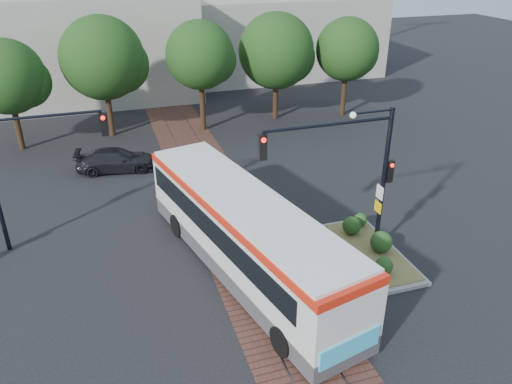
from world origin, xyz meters
TOP-DOWN VIEW (x-y plane):
  - ground at (0.00, 0.00)m, footprint 120.00×120.00m
  - trackbed at (0.00, 4.00)m, footprint 3.60×40.00m
  - tree_row at (1.21, 16.42)m, footprint 26.40×5.60m
  - warehouses at (-0.53, 28.75)m, footprint 40.00×13.00m
  - city_bus at (-0.50, -0.52)m, footprint 5.30×12.43m
  - traffic_island at (4.82, -0.90)m, footprint 2.20×5.20m
  - signal_pole_main at (3.86, -0.81)m, footprint 5.49×0.46m
  - signal_pole_left at (-8.37, 4.00)m, footprint 4.99×0.34m
  - parked_car at (-4.61, 10.87)m, footprint 4.55×2.33m

SIDE VIEW (x-z plane):
  - ground at x=0.00m, z-range 0.00..0.00m
  - trackbed at x=0.00m, z-range 0.00..0.02m
  - traffic_island at x=4.82m, z-range -0.24..0.89m
  - parked_car at x=-4.61m, z-range 0.00..1.26m
  - city_bus at x=-0.50m, z-range 0.19..3.45m
  - warehouses at x=-0.53m, z-range -0.19..7.81m
  - signal_pole_left at x=-8.37m, z-range 0.86..6.86m
  - signal_pole_main at x=3.86m, z-range 1.16..7.16m
  - tree_row at x=1.21m, z-range 1.01..8.69m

